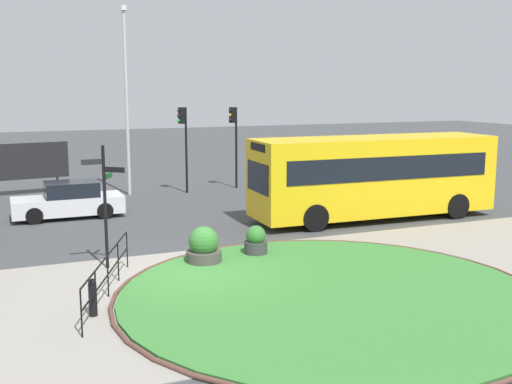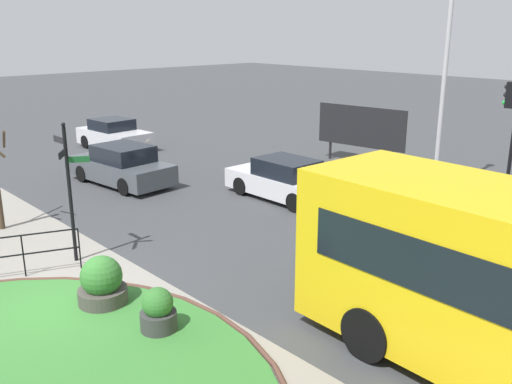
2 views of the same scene
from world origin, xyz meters
TOP-DOWN VIEW (x-y plane):
  - ground at (0.00, 0.00)m, footprint 120.00×120.00m
  - signpost_directional at (-2.01, 1.51)m, footprint 1.12×0.87m
  - car_near_lane at (-7.73, 6.12)m, footprint 4.58×2.26m
  - car_far_lane at (-2.25, 9.26)m, footprint 4.27×1.77m
  - car_trailing at (-13.66, 9.07)m, footprint 4.11×2.11m
  - traffic_light_far at (3.59, 13.11)m, footprint 0.49×0.29m
  - lamppost_tall at (1.00, 13.59)m, footprint 0.32×0.32m
  - billboard_left at (-3.66, 15.40)m, footprint 4.17×0.67m
  - planter_near_signpost at (0.66, 0.85)m, footprint 1.04×1.04m
  - planter_kerbside at (2.41, 1.10)m, footprint 0.71×0.71m

SIDE VIEW (x-z plane):
  - ground at x=0.00m, z-range 0.00..0.00m
  - planter_kerbside at x=2.41m, z-range -0.04..0.92m
  - planter_near_signpost at x=0.66m, z-range -0.06..1.08m
  - car_far_lane at x=-2.25m, z-range -0.05..1.38m
  - car_trailing at x=-13.66m, z-range -0.05..1.41m
  - car_near_lane at x=-7.73m, z-range -0.06..1.45m
  - billboard_left at x=-3.66m, z-range 0.35..2.85m
  - signpost_directional at x=-2.01m, z-range 0.27..3.83m
  - traffic_light_far at x=3.59m, z-range 0.95..5.11m
  - lamppost_tall at x=1.00m, z-range 0.30..9.11m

